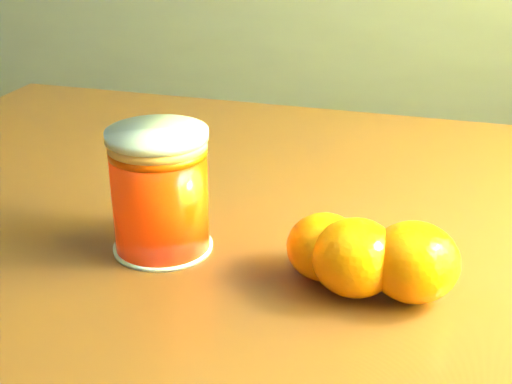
# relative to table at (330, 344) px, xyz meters

# --- Properties ---
(kitchen_counter) EXTENTS (3.15, 0.60, 0.90)m
(kitchen_counter) POSITION_rel_table_xyz_m (-0.89, 1.36, -0.27)
(kitchen_counter) COLOR #545358
(kitchen_counter) RESTS_ON ground
(table) EXTENTS (1.21, 0.94, 0.82)m
(table) POSITION_rel_table_xyz_m (0.00, 0.00, 0.00)
(table) COLOR brown
(table) RESTS_ON ground
(juice_glass) EXTENTS (0.08, 0.08, 0.10)m
(juice_glass) POSITION_rel_table_xyz_m (-0.15, -0.02, 0.16)
(juice_glass) COLOR #FF2E05
(juice_glass) RESTS_ON table
(orange_front) EXTENTS (0.08, 0.08, 0.05)m
(orange_front) POSITION_rel_table_xyz_m (-0.01, -0.06, 0.13)
(orange_front) COLOR orange
(orange_front) RESTS_ON table
(orange_back) EXTENTS (0.09, 0.09, 0.06)m
(orange_back) POSITION_rel_table_xyz_m (0.06, -0.08, 0.14)
(orange_back) COLOR orange
(orange_back) RESTS_ON table
(orange_extra) EXTENTS (0.08, 0.08, 0.06)m
(orange_extra) POSITION_rel_table_xyz_m (0.02, -0.08, 0.14)
(orange_extra) COLOR orange
(orange_extra) RESTS_ON table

